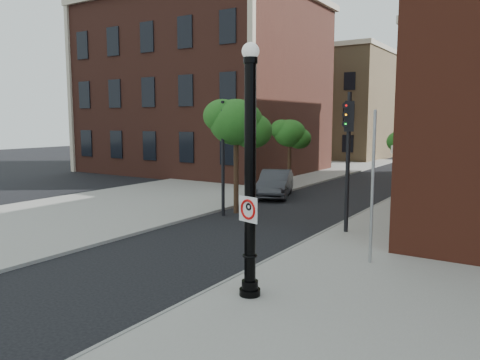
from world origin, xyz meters
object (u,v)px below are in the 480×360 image
Objects in this scene: lamppost at (250,185)px; traffic_signal_left at (223,139)px; no_parking_sign at (248,209)px; parked_car at (275,183)px; traffic_signal_right at (348,140)px.

lamppost is 1.18× the size of traffic_signal_left.
lamppost is at bearing 120.36° from no_parking_sign.
lamppost is 16.09m from parked_car.
traffic_signal_right is (6.12, -0.44, 0.13)m from traffic_signal_left.
parked_car is 9.87m from traffic_signal_right.
traffic_signal_left is (0.59, -6.18, 2.80)m from parked_car.
traffic_signal_right reaches higher than no_parking_sign.
lamppost reaches higher than no_parking_sign.
traffic_signal_left is (-6.51, 8.28, 1.25)m from no_parking_sign.
no_parking_sign is (0.04, -0.16, -0.56)m from lamppost.
no_parking_sign is 0.11× the size of traffic_signal_right.
no_parking_sign is 0.12× the size of traffic_signal_left.
traffic_signal_right is at bearing 107.77° from no_parking_sign.
traffic_signal_right reaches higher than parked_car.
lamppost is 9.97× the size of no_parking_sign.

